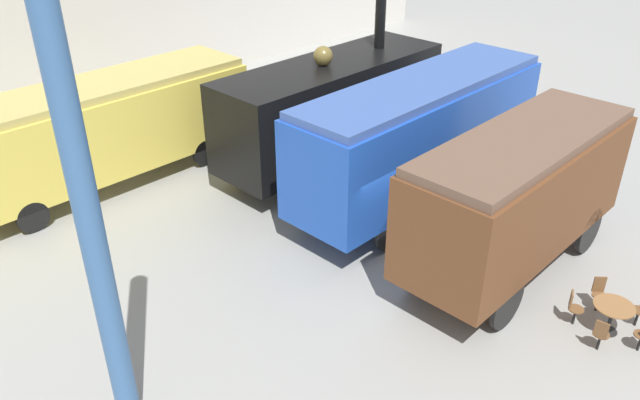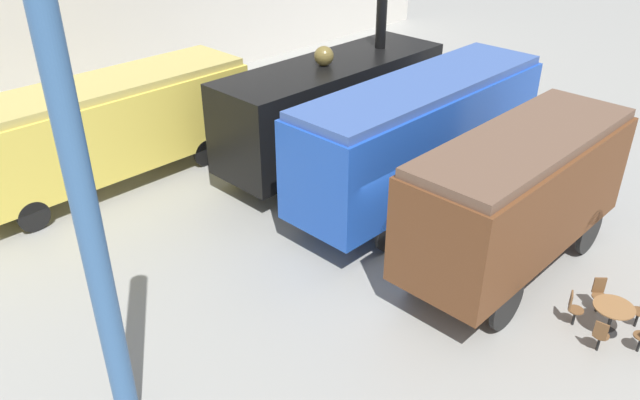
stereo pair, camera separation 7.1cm
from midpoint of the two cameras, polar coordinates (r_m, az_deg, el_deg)
The scene contains 11 objects.
ground_plane at distance 17.57m, azimuth 5.31°, elevation -4.26°, with size 80.00×80.00×0.00m, color gray.
passenger_coach_vintage at distance 21.20m, azimuth -19.39°, elevation 6.36°, with size 10.14×2.66×3.41m.
steam_locomotive at distance 21.50m, azimuth 1.28°, elevation 8.73°, with size 8.75×2.63×5.87m.
streamlined_locomotive at distance 19.64m, azimuth 10.64°, elevation 6.75°, with size 11.33×2.57×3.91m.
passenger_coach_wooden at distance 16.28m, azimuth 17.79°, elevation 0.77°, with size 7.26×2.52×3.79m.
cafe_table_near at distance 15.76m, azimuth 25.32°, elevation -9.22°, with size 0.91×0.91×0.75m.
cafe_chair_0 at distance 15.70m, azimuth 22.26°, elevation -9.01°, with size 0.38×0.40×0.87m.
cafe_chair_1 at distance 15.15m, azimuth 24.39°, elevation -11.11°, with size 0.37×0.36×0.87m.
cafe_chair_4 at distance 16.41m, azimuth 24.27°, elevation -7.69°, with size 0.40×0.40×0.87m.
visitor_person at distance 18.37m, azimuth 14.17°, elevation -0.34°, with size 0.34×0.34×1.60m.
support_pillar at distance 10.95m, azimuth -19.87°, elevation -3.92°, with size 0.44×0.44×8.00m.
Camera 2 is at (-11.49, -9.08, 9.69)m, focal length 35.00 mm.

